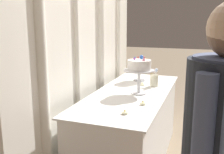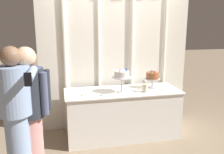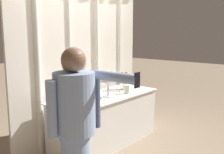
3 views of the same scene
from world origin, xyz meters
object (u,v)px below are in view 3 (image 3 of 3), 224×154
object	(u,v)px
flower_vase	(127,88)
guest_girl_blue_dress	(76,131)
guest_man_pink_jacket	(75,125)
guest_man_dark_suit	(75,127)
cake_table	(106,120)
cake_display_nearright	(124,78)
tealight_near_left	(99,102)
tealight_far_left	(80,105)
tealight_near_right	(120,92)
cake_display_nearleft	(108,79)

from	to	relation	value
flower_vase	guest_girl_blue_dress	bearing A→B (deg)	-155.97
guest_man_pink_jacket	guest_girl_blue_dress	distance (m)	0.19
guest_man_dark_suit	guest_girl_blue_dress	bearing A→B (deg)	-130.43
cake_table	flower_vase	bearing A→B (deg)	-26.88
guest_man_dark_suit	guest_man_pink_jacket	xyz separation A→B (m)	(-0.00, -0.00, 0.03)
cake_display_nearright	guest_girl_blue_dress	distance (m)	2.23
flower_vase	guest_girl_blue_dress	xyz separation A→B (m)	(-1.78, -0.79, 0.01)
tealight_near_left	flower_vase	bearing A→B (deg)	3.77
tealight_near_left	guest_girl_blue_dress	distance (m)	1.32
cake_table	tealight_far_left	xyz separation A→B (m)	(-0.65, -0.13, 0.40)
tealight_near_right	guest_girl_blue_dress	bearing A→B (deg)	-152.54
tealight_near_left	guest_man_dark_suit	world-z (taller)	guest_man_dark_suit
guest_man_pink_jacket	guest_girl_blue_dress	world-z (taller)	guest_girl_blue_dress
cake_display_nearleft	tealight_near_right	bearing A→B (deg)	7.71
guest_man_pink_jacket	cake_display_nearleft	bearing A→B (deg)	29.26
cake_display_nearleft	cake_display_nearright	bearing A→B (deg)	13.72
tealight_near_left	guest_man_pink_jacket	distance (m)	1.14
cake_table	tealight_near_right	xyz separation A→B (m)	(0.30, -0.04, 0.40)
cake_table	flower_vase	world-z (taller)	flower_vase
cake_display_nearleft	guest_girl_blue_dress	distance (m)	1.68
tealight_far_left	guest_man_dark_suit	xyz separation A→B (m)	(-0.68, -0.68, 0.05)
tealight_near_right	guest_man_pink_jacket	size ratio (longest dim) A/B	0.03
tealight_far_left	guest_man_pink_jacket	bearing A→B (deg)	-135.21
cake_table	cake_display_nearleft	bearing A→B (deg)	-115.49
cake_table	guest_man_dark_suit	size ratio (longest dim) A/B	1.18
cake_table	flower_vase	xyz separation A→B (m)	(0.32, -0.16, 0.48)
cake_table	guest_man_dark_suit	xyz separation A→B (m)	(-1.33, -0.80, 0.45)
cake_display_nearright	tealight_near_right	world-z (taller)	cake_display_nearright
cake_table	tealight_far_left	world-z (taller)	tealight_far_left
cake_display_nearright	guest_man_pink_jacket	xyz separation A→B (m)	(-1.86, -0.86, -0.11)
tealight_near_right	tealight_far_left	bearing A→B (deg)	-174.49
guest_girl_blue_dress	flower_vase	bearing A→B (deg)	24.03
tealight_near_right	cake_display_nearleft	bearing A→B (deg)	-172.29
cake_table	guest_man_pink_jacket	world-z (taller)	guest_man_pink_jacket
tealight_far_left	guest_girl_blue_dress	world-z (taller)	guest_girl_blue_dress
flower_vase	tealight_near_right	size ratio (longest dim) A/B	4.58
cake_display_nearright	cake_table	bearing A→B (deg)	-173.94
guest_man_pink_jacket	guest_girl_blue_dress	size ratio (longest dim) A/B	0.99
tealight_near_right	cake_display_nearright	bearing A→B (deg)	22.35
cake_table	cake_display_nearleft	world-z (taller)	cake_display_nearleft
cake_table	cake_display_nearleft	distance (m)	0.67
tealight_near_right	flower_vase	bearing A→B (deg)	-83.98
cake_display_nearright	cake_display_nearleft	bearing A→B (deg)	-166.28
cake_display_nearleft	guest_man_pink_jacket	xyz separation A→B (m)	(-1.30, -0.73, -0.18)
cake_display_nearleft	flower_vase	distance (m)	0.41
cake_table	cake_display_nearright	bearing A→B (deg)	6.06
flower_vase	guest_man_pink_jacket	world-z (taller)	guest_man_pink_jacket
cake_display_nearleft	tealight_near_right	xyz separation A→B (m)	(0.34, 0.05, -0.26)
tealight_near_left	guest_man_pink_jacket	xyz separation A→B (m)	(-0.96, -0.60, 0.08)
tealight_near_right	guest_man_pink_jacket	distance (m)	1.81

